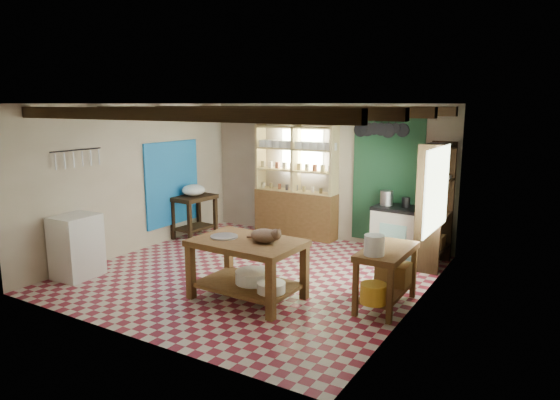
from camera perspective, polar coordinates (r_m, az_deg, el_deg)
The scene contains 30 objects.
floor at distance 7.86m, azimuth -3.03°, elevation -8.45°, with size 5.00×5.00×0.02m, color maroon.
ceiling at distance 7.41m, azimuth -3.24°, elevation 10.95°, with size 5.00×5.00×0.02m, color #3E3F43.
wall_back at distance 9.67m, azimuth 5.21°, elevation 3.19°, with size 5.00×0.04×2.60m, color #BAAC95.
wall_front at distance 5.67m, azimuth -17.44°, elevation -2.78°, with size 5.00×0.04×2.60m, color #BAAC95.
wall_left at distance 9.15m, azimuth -16.23°, elevation 2.36°, with size 0.04×5.00×2.60m, color #BAAC95.
wall_right at distance 6.48m, azimuth 15.50°, elevation -1.00°, with size 0.04×5.00×2.60m, color #BAAC95.
ceiling_beams at distance 7.41m, azimuth -3.23°, elevation 10.03°, with size 5.00×3.80×0.15m, color black.
blue_wall_patch at distance 9.78m, azimuth -12.19°, elevation 1.89°, with size 0.04×1.40×1.60m, color #1869B6.
green_wall_patch at distance 9.18m, azimuth 12.17°, elevation 2.26°, with size 1.30×0.04×2.30m, color #1B4328.
window_back at distance 9.83m, azimuth 2.57°, elevation 5.70°, with size 0.90×0.02×0.80m, color white.
window_right at distance 7.42m, azimuth 17.49°, elevation 1.16°, with size 0.02×1.30×1.20m, color white.
utensil_rail at distance 8.28m, azimuth -22.21°, elevation 4.48°, with size 0.06×0.90×0.28m, color black.
pot_rack at distance 8.69m, azimuth 11.50°, elevation 7.98°, with size 0.86×0.12×0.36m, color black.
shelving_unit at distance 9.78m, azimuth 1.80°, elevation 2.14°, with size 1.70×0.34×2.20m, color #D1B778.
tall_rack at distance 8.31m, azimuth 17.31°, elevation -0.64°, with size 0.40×0.86×2.00m, color black.
work_table at distance 6.78m, azimuth -3.74°, elevation -7.93°, with size 1.44×0.96×0.81m, color brown.
stove at distance 8.93m, azimuth 13.42°, elevation -3.43°, with size 0.87×0.58×0.85m, color silver.
prep_table at distance 9.94m, azimuth -9.76°, elevation -1.88°, with size 0.57×0.82×0.83m, color black.
white_cabinet at distance 8.17m, azimuth -22.24°, elevation -4.92°, with size 0.53×0.64×0.96m, color white.
right_counter at distance 6.66m, azimuth 12.02°, elevation -8.66°, with size 0.54×1.09×0.78m, color brown.
cat at distance 6.53m, azimuth -1.76°, elevation -4.09°, with size 0.39×0.30×0.18m, color #82614B.
steel_tray at distance 6.82m, azimuth -6.40°, elevation -4.17°, with size 0.37×0.37×0.02m, color #ABABB3.
basin_large at distance 6.82m, azimuth -3.13°, elevation -8.76°, with size 0.47×0.47×0.17m, color white.
basin_small at distance 6.50m, azimuth -1.01°, elevation -9.94°, with size 0.37×0.37×0.13m, color white.
kettle_left at distance 8.90m, azimuth 12.08°, elevation 0.22°, with size 0.22×0.22×0.26m, color #ABABB3.
kettle_right at distance 8.79m, azimuth 14.18°, elevation -0.27°, with size 0.14×0.14×0.18m, color black.
enamel_bowl at distance 9.84m, azimuth -9.86°, elevation 1.13°, with size 0.45×0.45×0.22m, color white.
white_bucket at distance 6.20m, azimuth 10.72°, elevation -5.09°, with size 0.25×0.25×0.25m, color white.
wicker_basket at distance 6.94m, azimuth 12.82°, elevation -8.20°, with size 0.42×0.34×0.29m, color olive.
yellow_tub at distance 6.28m, azimuth 10.64°, elevation -10.44°, with size 0.33×0.33×0.24m, color gold.
Camera 1 is at (4.16, -6.13, 2.60)m, focal length 32.00 mm.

